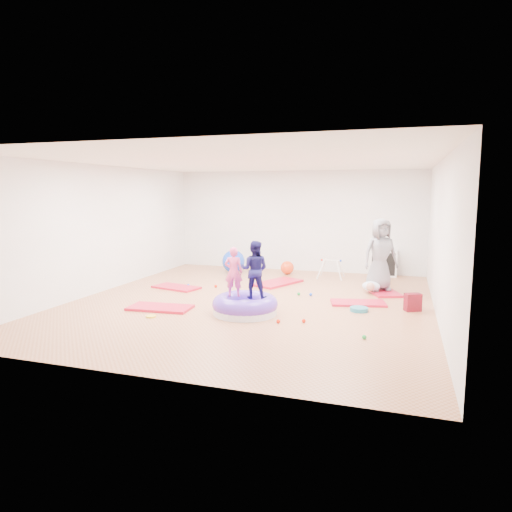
% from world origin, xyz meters
% --- Properties ---
extents(room, '(7.01, 8.01, 2.81)m').
position_xyz_m(room, '(0.00, 0.00, 1.40)').
color(room, '#B27C59').
rests_on(room, ground).
extents(gym_mat_front_left, '(1.23, 0.69, 0.05)m').
position_xyz_m(gym_mat_front_left, '(-1.48, -1.08, 0.02)').
color(gym_mat_front_left, red).
rests_on(gym_mat_front_left, ground).
extents(gym_mat_mid_left, '(1.18, 0.78, 0.05)m').
position_xyz_m(gym_mat_mid_left, '(-2.08, 0.71, 0.02)').
color(gym_mat_mid_left, red).
rests_on(gym_mat_mid_left, ground).
extents(gym_mat_center_back, '(1.10, 1.43, 0.05)m').
position_xyz_m(gym_mat_center_back, '(0.02, 1.93, 0.03)').
color(gym_mat_center_back, red).
rests_on(gym_mat_center_back, ground).
extents(gym_mat_right, '(1.15, 0.76, 0.04)m').
position_xyz_m(gym_mat_right, '(2.08, 0.48, 0.02)').
color(gym_mat_right, red).
rests_on(gym_mat_right, ground).
extents(gym_mat_rear_right, '(0.93, 1.24, 0.05)m').
position_xyz_m(gym_mat_rear_right, '(2.49, 1.72, 0.02)').
color(gym_mat_rear_right, red).
rests_on(gym_mat_rear_right, ground).
extents(inflatable_cushion, '(1.20, 1.20, 0.38)m').
position_xyz_m(inflatable_cushion, '(0.18, -0.91, 0.15)').
color(inflatable_cushion, silver).
rests_on(inflatable_cushion, ground).
extents(child_pink, '(0.37, 0.28, 0.92)m').
position_xyz_m(child_pink, '(-0.06, -0.85, 0.81)').
color(child_pink, '#E34584').
rests_on(child_pink, inflatable_cushion).
extents(child_navy, '(0.53, 0.43, 1.05)m').
position_xyz_m(child_navy, '(0.35, -0.87, 0.87)').
color(child_navy, '#15114B').
rests_on(child_navy, inflatable_cushion).
extents(adult_caregiver, '(0.93, 0.82, 1.59)m').
position_xyz_m(adult_caregiver, '(2.41, 1.78, 0.84)').
color(adult_caregiver, slate).
rests_on(adult_caregiver, gym_mat_rear_right).
extents(infant, '(0.39, 0.39, 0.23)m').
position_xyz_m(infant, '(2.25, 1.52, 0.16)').
color(infant, '#CAE0FF').
rests_on(infant, gym_mat_rear_right).
extents(ball_pit_balls, '(4.33, 2.87, 0.07)m').
position_xyz_m(ball_pit_balls, '(0.36, -0.06, 0.03)').
color(ball_pit_balls, blue).
rests_on(ball_pit_balls, ground).
extents(exercise_ball_blue, '(0.63, 0.63, 0.63)m').
position_xyz_m(exercise_ball_blue, '(-1.55, 3.06, 0.31)').
color(exercise_ball_blue, blue).
rests_on(exercise_ball_blue, ground).
extents(exercise_ball_orange, '(0.36, 0.36, 0.36)m').
position_xyz_m(exercise_ball_orange, '(-0.07, 3.27, 0.18)').
color(exercise_ball_orange, red).
rests_on(exercise_ball_orange, ground).
extents(infant_play_gym, '(0.65, 0.61, 0.50)m').
position_xyz_m(infant_play_gym, '(1.15, 2.97, 0.33)').
color(infant_play_gym, white).
rests_on(infant_play_gym, ground).
extents(cube_shelf, '(0.69, 0.34, 0.69)m').
position_xyz_m(cube_shelf, '(2.42, 3.79, 0.34)').
color(cube_shelf, white).
rests_on(cube_shelf, ground).
extents(balance_disc, '(0.34, 0.34, 0.07)m').
position_xyz_m(balance_disc, '(2.15, -0.08, 0.04)').
color(balance_disc, teal).
rests_on(balance_disc, ground).
extents(backpack, '(0.34, 0.28, 0.33)m').
position_xyz_m(backpack, '(3.10, 0.25, 0.17)').
color(backpack, '#A80B22').
rests_on(backpack, ground).
extents(yellow_toy, '(0.18, 0.18, 0.03)m').
position_xyz_m(yellow_toy, '(-1.34, -1.63, 0.01)').
color(yellow_toy, yellow).
rests_on(yellow_toy, ground).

